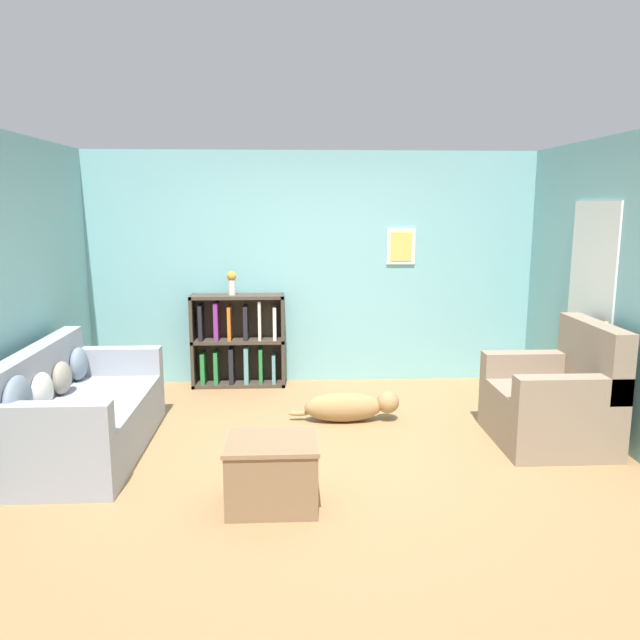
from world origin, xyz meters
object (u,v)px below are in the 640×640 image
object	(u,v)px
bookshelf	(238,342)
recliner_chair	(555,401)
couch	(78,415)
vase	(232,282)
dog	(350,406)
coffee_table	(272,471)

from	to	relation	value
bookshelf	recliner_chair	xyz separation A→B (m)	(2.84, -1.87, -0.13)
couch	vase	bearing A→B (deg)	59.70
dog	vase	size ratio (longest dim) A/B	4.01
couch	recliner_chair	bearing A→B (deg)	0.58
bookshelf	vase	xyz separation A→B (m)	(-0.05, -0.02, 0.69)
couch	dog	xyz separation A→B (m)	(2.29, 0.65, -0.18)
bookshelf	vase	size ratio (longest dim) A/B	3.97
coffee_table	bookshelf	bearing A→B (deg)	98.97
bookshelf	dog	xyz separation A→B (m)	(1.14, -1.26, -0.35)
recliner_chair	couch	bearing A→B (deg)	-179.42
couch	coffee_table	xyz separation A→B (m)	(1.61, -0.99, -0.08)
couch	vase	size ratio (longest dim) A/B	7.01
dog	recliner_chair	bearing A→B (deg)	-19.60
bookshelf	coffee_table	size ratio (longest dim) A/B	1.65
bookshelf	vase	world-z (taller)	vase
dog	vase	world-z (taller)	vase
recliner_chair	vase	xyz separation A→B (m)	(-2.89, 1.85, 0.81)
coffee_table	dog	distance (m)	1.78
recliner_chair	coffee_table	size ratio (longest dim) A/B	1.66
coffee_table	vase	xyz separation A→B (m)	(-0.51, 2.88, 0.93)
bookshelf	coffee_table	world-z (taller)	bookshelf
couch	bookshelf	distance (m)	2.24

